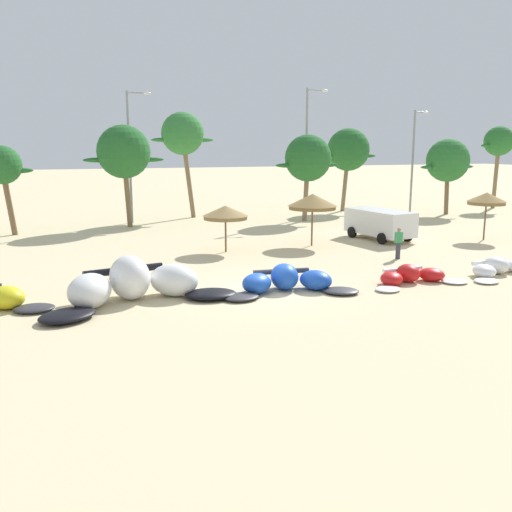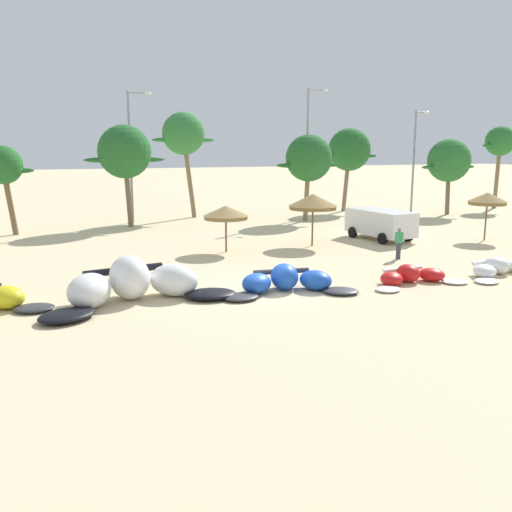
# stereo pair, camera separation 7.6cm
# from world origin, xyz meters

# --- Properties ---
(ground_plane) EXTENTS (260.00, 260.00, 0.00)m
(ground_plane) POSITION_xyz_m (0.00, 0.00, 0.00)
(ground_plane) COLOR beige
(kite_left) EXTENTS (7.60, 4.23, 1.69)m
(kite_left) POSITION_xyz_m (-5.07, 0.08, 0.64)
(kite_left) COLOR black
(kite_left) RESTS_ON ground
(kite_left_of_center) EXTENTS (5.69, 2.97, 1.06)m
(kite_left_of_center) POSITION_xyz_m (0.92, -0.52, 0.41)
(kite_left_of_center) COLOR #333338
(kite_left_of_center) RESTS_ON ground
(kite_center) EXTENTS (4.76, 2.23, 0.77)m
(kite_center) POSITION_xyz_m (6.46, -1.13, 0.30)
(kite_center) COLOR white
(kite_center) RESTS_ON ground
(kite_right_of_center) EXTENTS (5.00, 2.60, 0.78)m
(kite_right_of_center) POSITION_xyz_m (11.22, -1.19, 0.30)
(kite_right_of_center) COLOR white
(kite_right_of_center) RESTS_ON ground
(beach_umbrella_near_van) EXTENTS (2.50, 2.50, 2.57)m
(beach_umbrella_near_van) POSITION_xyz_m (1.13, 8.44, 2.19)
(beach_umbrella_near_van) COLOR brown
(beach_umbrella_near_van) RESTS_ON ground
(beach_umbrella_middle) EXTENTS (2.86, 2.86, 3.04)m
(beach_umbrella_middle) POSITION_xyz_m (6.44, 8.56, 2.59)
(beach_umbrella_middle) COLOR brown
(beach_umbrella_middle) RESTS_ON ground
(beach_umbrella_near_palms) EXTENTS (2.35, 2.35, 2.95)m
(beach_umbrella_near_palms) POSITION_xyz_m (17.40, 6.70, 2.57)
(beach_umbrella_near_palms) COLOR brown
(beach_umbrella_near_palms) RESTS_ON ground
(parked_van) EXTENTS (2.73, 4.85, 1.84)m
(parked_van) POSITION_xyz_m (11.37, 9.22, 1.09)
(parked_van) COLOR white
(parked_van) RESTS_ON ground
(person_near_kites) EXTENTS (0.36, 0.24, 1.62)m
(person_near_kites) POSITION_xyz_m (8.92, 3.49, 0.82)
(person_near_kites) COLOR #383842
(person_near_kites) RESTS_ON ground
(palm_left) EXTENTS (3.73, 2.49, 5.81)m
(palm_left) POSITION_xyz_m (-10.59, 19.00, 4.47)
(palm_left) COLOR brown
(palm_left) RESTS_ON ground
(palm_left_of_gap) EXTENTS (5.64, 3.76, 7.24)m
(palm_left_of_gap) POSITION_xyz_m (-2.74, 20.11, 5.31)
(palm_left_of_gap) COLOR brown
(palm_left_of_gap) RESTS_ON ground
(palm_center_left) EXTENTS (5.08, 3.39, 8.43)m
(palm_center_left) POSITION_xyz_m (2.39, 23.93, 6.65)
(palm_center_left) COLOR #7F6647
(palm_center_left) RESTS_ON ground
(palm_center_right) EXTENTS (5.37, 3.58, 6.64)m
(palm_center_right) POSITION_xyz_m (10.94, 18.73, 4.80)
(palm_center_right) COLOR #7F6647
(palm_center_right) RESTS_ON ground
(palm_right_of_gap) EXTENTS (5.62, 3.75, 7.32)m
(palm_right_of_gap) POSITION_xyz_m (17.27, 23.74, 5.40)
(palm_right_of_gap) COLOR #7F6647
(palm_right_of_gap) RESTS_ON ground
(palm_right) EXTENTS (5.39, 3.59, 6.36)m
(palm_right) POSITION_xyz_m (23.85, 18.49, 4.52)
(palm_right) COLOR brown
(palm_right) RESTS_ON ground
(palm_rightmost) EXTENTS (4.09, 2.73, 7.57)m
(palm_rightmost) POSITION_xyz_m (31.54, 21.01, 6.08)
(palm_rightmost) COLOR #7F6647
(palm_rightmost) RESTS_ON ground
(lamppost_west_center) EXTENTS (1.84, 0.24, 9.73)m
(lamppost_west_center) POSITION_xyz_m (-1.93, 22.23, 5.42)
(lamppost_west_center) COLOR gray
(lamppost_west_center) RESTS_ON ground
(lamppost_east_center) EXTENTS (1.87, 0.24, 10.18)m
(lamppost_east_center) POSITION_xyz_m (11.55, 20.03, 5.65)
(lamppost_east_center) COLOR gray
(lamppost_east_center) RESTS_ON ground
(lamppost_east) EXTENTS (1.45, 0.24, 8.74)m
(lamppost_east) POSITION_xyz_m (21.69, 20.23, 4.86)
(lamppost_east) COLOR gray
(lamppost_east) RESTS_ON ground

